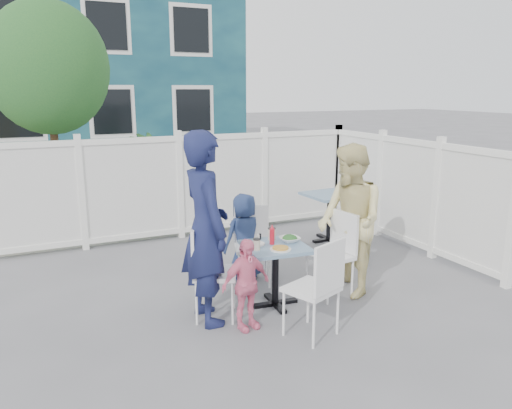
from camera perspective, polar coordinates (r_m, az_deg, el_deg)
name	(u,v)px	position (r m, az deg, el deg)	size (l,w,h in m)	color
ground	(233,293)	(5.84, -2.66, -10.08)	(80.00, 80.00, 0.00)	slate
near_sidewalk	(154,217)	(9.29, -11.54, -1.44)	(24.00, 2.60, 0.01)	gray
street	(119,183)	(12.85, -15.40, 2.36)	(24.00, 5.00, 0.01)	black
far_sidewalk	(101,166)	(15.87, -17.29, 4.23)	(24.00, 1.60, 0.01)	gray
building	(66,68)	(19.05, -20.91, 14.41)	(11.00, 6.00, 6.00)	#12384E
fence_back	(180,189)	(7.82, -8.69, 1.80)	(5.86, 0.08, 1.60)	white
fence_right	(406,194)	(7.65, 16.78, 1.13)	(0.08, 3.66, 1.60)	white
tree	(48,68)	(8.29, -22.69, 14.17)	(1.80, 1.62, 3.59)	#382316
potted_shrub_a	(154,182)	(8.43, -11.61, 2.54)	(0.89, 0.89, 1.58)	#1E5124
potted_shrub_b	(256,178)	(8.93, 0.05, 3.01)	(1.32, 1.14, 1.46)	#1E5124
main_table	(275,259)	(5.35, 2.24, -6.24)	(0.70, 0.70, 0.68)	teal
spare_table	(330,204)	(7.68, 8.43, 0.01)	(0.74, 0.74, 0.74)	teal
chair_left	(207,265)	(5.10, -5.63, -6.85)	(0.57, 0.58, 0.97)	white
chair_right	(336,247)	(5.70, 9.12, -4.86)	(0.47, 0.49, 0.96)	white
chair_back	(252,239)	(6.01, -0.42, -3.91)	(0.53, 0.52, 0.92)	white
chair_near	(319,282)	(4.69, 7.20, -8.77)	(0.56, 0.55, 0.96)	white
chair_spare	(353,220)	(6.84, 11.06, -1.74)	(0.54, 0.53, 0.99)	white
man	(206,228)	(4.92, -5.79, -2.72)	(0.70, 0.46, 1.93)	#171D47
woman	(350,221)	(5.68, 10.68, -1.82)	(0.83, 0.65, 1.72)	gold
boy	(244,236)	(6.12, -1.33, -3.66)	(0.52, 0.34, 1.07)	navy
toddler	(246,284)	(4.87, -1.17, -9.12)	(0.54, 0.22, 0.91)	pink
plate_main	(280,249)	(5.15, 2.82, -5.13)	(0.22, 0.22, 0.01)	white
plate_side	(255,244)	(5.33, -0.06, -4.50)	(0.20, 0.20, 0.01)	white
salad_bowl	(290,239)	(5.42, 3.88, -4.00)	(0.22, 0.22, 0.05)	white
coffee_cup_a	(257,245)	(5.14, 0.08, -4.63)	(0.07, 0.07, 0.11)	beige
coffee_cup_b	(272,234)	(5.47, 1.81, -3.43)	(0.08, 0.08, 0.12)	beige
ketchup_bottle	(272,236)	(5.32, 1.84, -3.68)	(0.05, 0.05, 0.17)	red
salt_shaker	(258,238)	(5.44, 0.26, -3.82)	(0.03, 0.03, 0.07)	white
pepper_shaker	(260,236)	(5.50, 0.46, -3.68)	(0.03, 0.03, 0.06)	black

